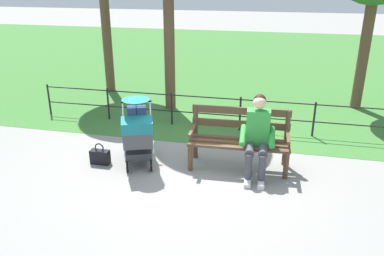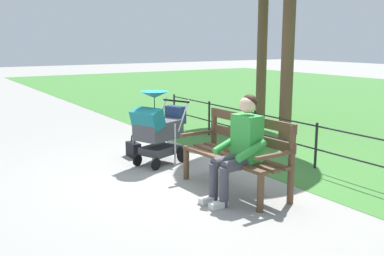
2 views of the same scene
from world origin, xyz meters
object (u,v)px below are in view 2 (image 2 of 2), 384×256
(person_on_bench, at_px, (240,145))
(stroller, at_px, (158,127))
(park_bench, at_px, (239,150))
(handbag, at_px, (133,149))

(person_on_bench, bearing_deg, stroller, 2.84)
(park_bench, distance_m, person_on_bench, 0.40)
(park_bench, bearing_deg, stroller, 11.11)
(stroller, xyz_separation_m, handbag, (0.64, 0.13, -0.47))
(park_bench, xyz_separation_m, stroller, (1.62, 0.32, 0.07))
(park_bench, xyz_separation_m, person_on_bench, (-0.30, 0.22, 0.15))
(handbag, bearing_deg, stroller, -168.07)
(stroller, bearing_deg, handbag, 11.93)
(person_on_bench, relative_size, handbag, 3.45)
(park_bench, height_order, person_on_bench, person_on_bench)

